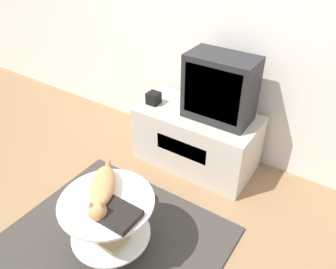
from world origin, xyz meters
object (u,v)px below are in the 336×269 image
speaker (154,98)px  tv (220,88)px  dvd_box (117,214)px  cat (102,189)px

speaker → tv: bearing=9.8°
dvd_box → cat: bearing=156.8°
tv → dvd_box: size_ratio=2.09×
speaker → dvd_box: bearing=-64.2°
tv → speaker: bearing=-170.2°
dvd_box → speaker: bearing=115.8°
tv → speaker: tv is taller
tv → speaker: size_ratio=5.15×
speaker → cat: (0.38, -1.09, -0.06)m
speaker → cat: size_ratio=0.22×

